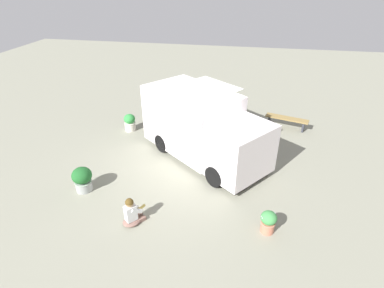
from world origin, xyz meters
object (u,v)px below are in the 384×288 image
food_truck (202,128)px  person_customer (132,213)px  planter_flowering_side (130,122)px  plaza_bench (287,120)px  planter_flowering_near (82,179)px  planter_flowering_far (268,221)px

food_truck → person_customer: 4.24m
planter_flowering_side → plaza_bench: 7.00m
planter_flowering_near → planter_flowering_far: 5.83m
person_customer → planter_flowering_far: size_ratio=1.29×
planter_flowering_side → planter_flowering_far: bearing=139.1°
planter_flowering_side → food_truck: bearing=156.7°
planter_flowering_far → planter_flowering_side: size_ratio=0.88×
food_truck → plaza_bench: bearing=-137.8°
planter_flowering_near → planter_flowering_side: bearing=-89.1°
food_truck → plaza_bench: (-3.36, -3.04, -0.78)m
person_customer → plaza_bench: bearing=-124.0°
food_truck → planter_flowering_near: (3.40, 2.83, -0.72)m
food_truck → planter_flowering_far: bearing=123.7°
food_truck → person_customer: food_truck is taller
person_customer → planter_flowering_near: size_ratio=1.04×
planter_flowering_far → plaza_bench: 6.68m
planter_flowering_near → planter_flowering_side: 4.32m
person_customer → planter_flowering_far: 3.74m
planter_flowering_near → planter_flowering_far: (-5.78, 0.73, -0.09)m
planter_flowering_near → person_customer: bearing=151.8°
plaza_bench → planter_flowering_near: bearing=41.0°
food_truck → person_customer: bearing=71.2°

